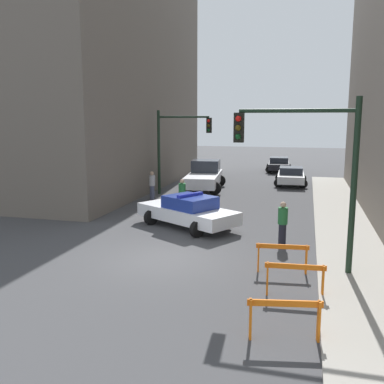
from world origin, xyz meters
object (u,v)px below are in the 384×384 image
(traffic_light_far, at_px, (176,140))
(barrier_mid, at_px, (295,274))
(traffic_light_near, at_px, (313,158))
(pedestrian_corner, at_px, (152,185))
(white_truck, at_px, (204,176))
(parked_car_near, at_px, (291,176))
(police_car, at_px, (188,211))
(barrier_front, at_px, (285,313))
(pedestrian_crossing, at_px, (182,195))
(parked_car_mid, at_px, (279,164))
(pedestrian_sidewalk, at_px, (283,223))
(barrier_back, at_px, (282,253))

(traffic_light_far, xyz_separation_m, barrier_mid, (7.68, -14.07, -2.78))
(traffic_light_near, bearing_deg, pedestrian_corner, 131.11)
(white_truck, height_order, parked_car_near, white_truck)
(police_car, xyz_separation_m, parked_car_near, (3.85, 13.61, -0.05))
(police_car, height_order, parked_car_near, police_car)
(white_truck, xyz_separation_m, barrier_front, (6.28, -18.89, -0.29))
(pedestrian_crossing, distance_m, barrier_mid, 11.20)
(white_truck, height_order, barrier_mid, white_truck)
(parked_car_near, distance_m, barrier_mid, 20.02)
(parked_car_mid, height_order, barrier_front, parked_car_mid)
(white_truck, height_order, pedestrian_crossing, white_truck)
(police_car, distance_m, pedestrian_corner, 6.89)
(parked_car_mid, height_order, pedestrian_crossing, pedestrian_crossing)
(police_car, relative_size, white_truck, 0.89)
(barrier_mid, bearing_deg, pedestrian_sidewalk, 97.28)
(white_truck, xyz_separation_m, pedestrian_sidewalk, (5.83, -11.79, -0.04))
(police_car, height_order, pedestrian_corner, pedestrian_corner)
(pedestrian_crossing, bearing_deg, pedestrian_sidewalk, 49.41)
(parked_car_near, bearing_deg, pedestrian_crossing, -117.78)
(white_truck, relative_size, barrier_back, 3.50)
(white_truck, distance_m, parked_car_near, 6.56)
(traffic_light_far, xyz_separation_m, barrier_front, (7.54, -16.48, -2.78))
(traffic_light_near, xyz_separation_m, barrier_front, (-0.49, -4.35, -2.91))
(police_car, height_order, barrier_back, police_car)
(parked_car_mid, bearing_deg, parked_car_near, -83.48)
(traffic_light_far, distance_m, parked_car_mid, 15.02)
(traffic_light_near, relative_size, pedestrian_crossing, 3.13)
(traffic_light_far, distance_m, pedestrian_corner, 3.31)
(parked_car_near, relative_size, pedestrian_sidewalk, 2.63)
(parked_car_mid, bearing_deg, police_car, -99.99)
(traffic_light_far, distance_m, barrier_back, 14.58)
(parked_car_mid, height_order, barrier_back, parked_car_mid)
(parked_car_mid, bearing_deg, barrier_back, -89.37)
(traffic_light_near, distance_m, white_truck, 16.26)
(police_car, relative_size, pedestrian_corner, 3.01)
(parked_car_near, bearing_deg, white_truck, -149.80)
(barrier_back, bearing_deg, traffic_light_near, 15.07)
(police_car, xyz_separation_m, barrier_mid, (4.74, -6.38, -0.11))
(parked_car_mid, xyz_separation_m, pedestrian_sidewalk, (1.65, -23.10, 0.19))
(pedestrian_sidewalk, bearing_deg, police_car, 8.59)
(police_car, bearing_deg, barrier_front, -121.88)
(barrier_back, bearing_deg, pedestrian_corner, 127.93)
(traffic_light_far, relative_size, parked_car_near, 1.19)
(police_car, bearing_deg, barrier_mid, -112.91)
(traffic_light_near, xyz_separation_m, pedestrian_corner, (-8.89, 10.19, -2.67))
(police_car, bearing_deg, traffic_light_near, -100.57)
(barrier_back, bearing_deg, police_car, 132.83)
(traffic_light_far, relative_size, barrier_back, 3.26)
(traffic_light_near, distance_m, police_car, 7.32)
(traffic_light_far, xyz_separation_m, pedestrian_crossing, (1.76, -4.57, -2.54))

